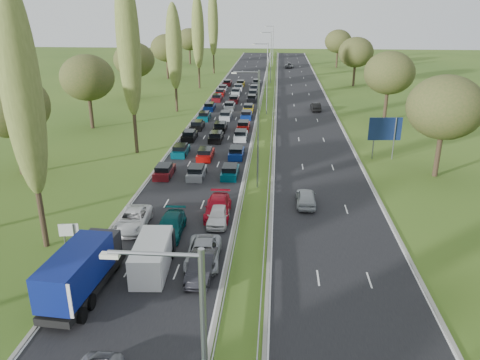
% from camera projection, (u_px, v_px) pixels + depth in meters
% --- Properties ---
extents(ground, '(260.00, 260.00, 0.00)m').
position_uv_depth(ground, '(267.00, 112.00, 83.27)').
color(ground, '#34541A').
rests_on(ground, ground).
extents(near_carriageway, '(10.50, 215.00, 0.04)m').
position_uv_depth(near_carriageway, '(230.00, 108.00, 86.11)').
color(near_carriageway, black).
rests_on(near_carriageway, ground).
extents(far_carriageway, '(10.50, 215.00, 0.04)m').
position_uv_depth(far_carriageway, '(304.00, 109.00, 85.10)').
color(far_carriageway, black).
rests_on(far_carriageway, ground).
extents(central_reservation, '(2.36, 215.00, 0.32)m').
position_uv_depth(central_reservation, '(267.00, 106.00, 85.41)').
color(central_reservation, gray).
rests_on(central_reservation, ground).
extents(lamp_columns, '(0.18, 140.18, 12.00)m').
position_uv_depth(lamp_columns, '(267.00, 79.00, 79.30)').
color(lamp_columns, gray).
rests_on(lamp_columns, ground).
extents(poplar_row, '(2.80, 127.80, 22.44)m').
position_uv_depth(poplar_row, '(158.00, 44.00, 69.08)').
color(poplar_row, '#2D2116').
rests_on(poplar_row, ground).
extents(woodland_left, '(8.00, 166.00, 11.10)m').
position_uv_depth(woodland_left, '(78.00, 81.00, 66.35)').
color(woodland_left, '#2D2116').
rests_on(woodland_left, ground).
extents(woodland_right, '(8.00, 153.00, 11.10)m').
position_uv_depth(woodland_right, '(402.00, 81.00, 66.67)').
color(woodland_right, '#2D2116').
rests_on(woodland_right, ground).
extents(traffic_queue_fill, '(9.09, 68.31, 0.80)m').
position_uv_depth(traffic_queue_fill, '(228.00, 112.00, 81.26)').
color(traffic_queue_fill, '#590F14').
rests_on(traffic_queue_fill, ground).
extents(near_car_2, '(2.78, 5.54, 1.51)m').
position_uv_depth(near_car_2, '(133.00, 219.00, 39.60)').
color(near_car_2, silver).
rests_on(near_car_2, near_carriageway).
extents(near_car_7, '(2.22, 5.25, 1.51)m').
position_uv_depth(near_car_7, '(170.00, 226.00, 38.46)').
color(near_car_7, '#044244').
rests_on(near_car_7, near_carriageway).
extents(near_car_9, '(1.79, 4.75, 1.55)m').
position_uv_depth(near_car_9, '(202.00, 266.00, 32.47)').
color(near_car_9, black).
rests_on(near_car_9, near_carriageway).
extents(near_car_10, '(2.70, 5.41, 1.47)m').
position_uv_depth(near_car_10, '(203.00, 253.00, 34.24)').
color(near_car_10, '#9FA2A8').
rests_on(near_car_10, near_carriageway).
extents(near_car_11, '(2.33, 5.45, 1.56)m').
position_uv_depth(near_car_11, '(218.00, 207.00, 41.90)').
color(near_car_11, '#B10A1D').
rests_on(near_car_11, near_carriageway).
extents(near_car_12, '(1.75, 4.30, 1.46)m').
position_uv_depth(near_car_12, '(218.00, 215.00, 40.42)').
color(near_car_12, white).
rests_on(near_car_12, near_carriageway).
extents(far_car_0, '(1.81, 4.49, 1.53)m').
position_uv_depth(far_car_0, '(306.00, 197.00, 44.10)').
color(far_car_0, '#A5AAAE').
rests_on(far_car_0, far_carriageway).
extents(far_car_1, '(1.77, 4.48, 1.45)m').
position_uv_depth(far_car_1, '(316.00, 107.00, 83.66)').
color(far_car_1, black).
rests_on(far_car_1, far_carriageway).
extents(far_car_2, '(2.58, 5.36, 1.47)m').
position_uv_depth(far_car_2, '(289.00, 65.00, 141.81)').
color(far_car_2, slate).
rests_on(far_car_2, far_carriageway).
extents(blue_lorry, '(2.32, 8.36, 3.53)m').
position_uv_depth(blue_lorry, '(83.00, 270.00, 30.07)').
color(blue_lorry, black).
rests_on(blue_lorry, near_carriageway).
extents(white_van_front, '(2.04, 5.21, 2.10)m').
position_uv_depth(white_van_front, '(155.00, 255.00, 33.32)').
color(white_van_front, silver).
rests_on(white_van_front, near_carriageway).
extents(white_van_rear, '(2.21, 5.63, 2.26)m').
position_uv_depth(white_van_rear, '(153.00, 255.00, 33.22)').
color(white_van_rear, silver).
rests_on(white_van_rear, near_carriageway).
extents(info_sign, '(1.50, 0.35, 2.10)m').
position_uv_depth(info_sign, '(69.00, 233.00, 35.98)').
color(info_sign, gray).
rests_on(info_sign, ground).
extents(direction_sign, '(3.99, 0.47, 5.20)m').
position_uv_depth(direction_sign, '(385.00, 131.00, 56.45)').
color(direction_sign, gray).
rests_on(direction_sign, ground).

